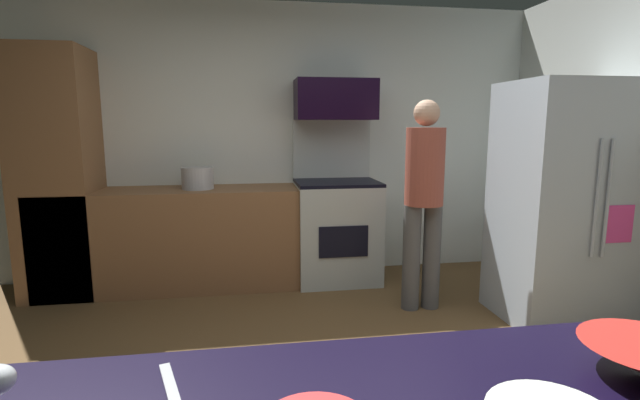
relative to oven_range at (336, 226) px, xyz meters
name	(u,v)px	position (x,y,z in m)	size (l,w,h in m)	color
wall_back	(278,142)	(-0.51, 0.37, 0.79)	(5.20, 0.12, 2.60)	silver
lower_cabinet_run	(183,238)	(-1.41, 0.01, -0.06)	(2.40, 0.60, 0.90)	brown
cabinet_column	(58,174)	(-2.41, 0.01, 0.54)	(0.60, 0.60, 2.10)	brown
oven_range	(336,226)	(0.00, 0.00, 0.00)	(0.76, 0.65, 1.51)	#BAC2BB
microwave	(335,100)	(0.00, 0.09, 1.18)	(0.74, 0.38, 0.37)	black
refrigerator	(564,203)	(1.52, -1.13, 0.38)	(0.89, 0.74, 1.78)	#ADBBC7
person_cook	(424,195)	(0.54, -0.81, 0.41)	(0.31, 0.30, 1.66)	#505050
knife_paring	(173,394)	(-0.99, -3.28, 0.39)	(0.27, 0.02, 0.01)	#B7BABF
stock_pot	(198,178)	(-1.26, 0.01, 0.48)	(0.28, 0.28, 0.20)	#B2B3B6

